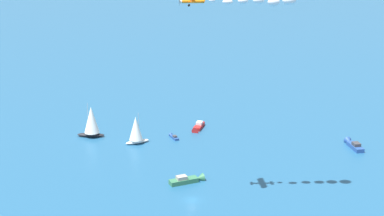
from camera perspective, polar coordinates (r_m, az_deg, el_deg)
The scene contains 9 objects.
ground_plane at distance 182.23m, azimuth 0.00°, elevation -8.33°, with size 2000.00×2000.00×0.00m, color #1E517A.
motorboat_near_centre at distance 238.52m, azimuth 0.55°, elevation -1.74°, with size 10.35×6.25×2.94m.
sailboat_far_port at distance 223.54m, azimuth -5.09°, elevation -1.98°, with size 8.89×6.38×11.22m.
motorboat_inshore at distance 193.11m, azimuth -0.34°, elevation -6.50°, with size 10.95×7.77×3.18m.
motorboat_mid_cluster at distance 227.75m, azimuth 14.38°, elevation -3.25°, with size 9.43×9.96×3.17m.
sailboat_outer_ring_a at distance 231.84m, azimuth -9.08°, elevation -1.21°, with size 7.95×9.92×12.89m.
motorboat_outer_ring_c at distance 229.51m, azimuth -1.68°, elevation -2.62°, with size 4.10×5.91×1.71m.
biplane_lead at distance 165.56m, azimuth -0.10°, elevation 9.66°, with size 6.52×6.76×3.67m.
smoke_trail_lead at distance 167.54m, azimuth 6.81°, elevation 9.59°, with size 16.08×19.14×3.14m.
Camera 1 is at (-130.58, -99.21, 79.46)m, focal length 59.01 mm.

